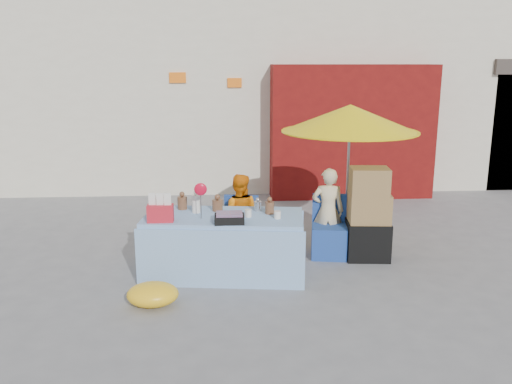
{
  "coord_description": "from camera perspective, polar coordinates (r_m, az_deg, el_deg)",
  "views": [
    {
      "loc": [
        -0.38,
        -6.28,
        2.69
      ],
      "look_at": [
        0.07,
        0.6,
        1.0
      ],
      "focal_mm": 38.0,
      "sensor_mm": 36.0,
      "label": 1
    }
  ],
  "objects": [
    {
      "name": "ground",
      "position": [
        6.84,
        -0.25,
        -9.38
      ],
      "size": [
        80.0,
        80.0,
        0.0
      ],
      "primitive_type": "plane",
      "color": "slate",
      "rests_on": "ground"
    },
    {
      "name": "chair_left",
      "position": [
        7.52,
        -1.72,
        -5.1
      ],
      "size": [
        0.55,
        0.54,
        0.85
      ],
      "rotation": [
        0.0,
        0.0,
        -0.16
      ],
      "color": "#204396",
      "rests_on": "ground"
    },
    {
      "name": "box_stack",
      "position": [
        7.57,
        11.75,
        -2.62
      ],
      "size": [
        0.62,
        0.52,
        1.28
      ],
      "rotation": [
        0.0,
        0.0,
        -0.09
      ],
      "color": "black",
      "rests_on": "ground"
    },
    {
      "name": "vendor_beige",
      "position": [
        7.69,
        7.57,
        -2.0
      ],
      "size": [
        0.49,
        0.36,
        1.23
      ],
      "primitive_type": "imported",
      "rotation": [
        0.0,
        0.0,
        2.98
      ],
      "color": "beige",
      "rests_on": "ground"
    },
    {
      "name": "umbrella",
      "position": [
        7.65,
        9.87,
        7.59
      ],
      "size": [
        1.9,
        1.9,
        2.09
      ],
      "color": "gray",
      "rests_on": "ground"
    },
    {
      "name": "chair_right",
      "position": [
        7.67,
        7.69,
        -4.86
      ],
      "size": [
        0.55,
        0.54,
        0.85
      ],
      "rotation": [
        0.0,
        0.0,
        -0.16
      ],
      "color": "#204396",
      "rests_on": "ground"
    },
    {
      "name": "tarp_bundle",
      "position": [
        6.28,
        -10.81,
        -10.54
      ],
      "size": [
        0.69,
        0.61,
        0.26
      ],
      "primitive_type": "ellipsoid",
      "rotation": [
        0.0,
        0.0,
        0.28
      ],
      "color": "yellow",
      "rests_on": "ground"
    },
    {
      "name": "market_table",
      "position": [
        6.95,
        -3.44,
        -5.48
      ],
      "size": [
        2.13,
        1.19,
        1.23
      ],
      "rotation": [
        0.0,
        0.0,
        -0.12
      ],
      "color": "#93B7EB",
      "rests_on": "ground"
    },
    {
      "name": "backdrop",
      "position": [
        13.83,
        -0.0,
        15.48
      ],
      "size": [
        14.0,
        8.0,
        7.8
      ],
      "color": "silver",
      "rests_on": "ground"
    },
    {
      "name": "vendor_orange",
      "position": [
        7.55,
        -1.79,
        -2.43
      ],
      "size": [
        0.63,
        0.52,
        1.16
      ],
      "primitive_type": "imported",
      "rotation": [
        0.0,
        0.0,
        2.98
      ],
      "color": "orange",
      "rests_on": "ground"
    }
  ]
}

